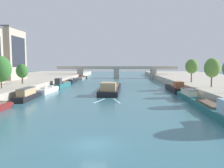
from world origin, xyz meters
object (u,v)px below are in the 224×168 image
(tree_right_distant, at_px, (212,68))
(tree_left_nearest, at_px, (1,69))
(bridge_far, at_px, (116,71))
(tree_left_past_mid, at_px, (22,71))
(moored_boat_right_near, at_px, (175,88))
(barge_midriver, at_px, (111,88))
(moored_boat_left_second, at_px, (27,95))
(moored_boat_left_upstream, at_px, (73,80))
(moored_boat_right_upstream, at_px, (217,109))
(tree_right_far, at_px, (192,66))
(moored_boat_right_gap_after, at_px, (188,94))
(moored_boat_left_gap_after, at_px, (62,84))
(moored_boat_left_far, at_px, (82,78))
(moored_boat_left_midway, at_px, (48,90))

(tree_right_distant, bearing_deg, tree_left_nearest, -173.75)
(tree_left_nearest, xyz_separation_m, bridge_far, (24.03, 69.59, -2.52))
(tree_right_distant, bearing_deg, tree_left_past_mid, 172.08)
(moored_boat_right_near, relative_size, tree_right_distant, 2.21)
(barge_midriver, height_order, bridge_far, bridge_far)
(moored_boat_left_second, relative_size, moored_boat_left_upstream, 0.73)
(moored_boat_right_upstream, bearing_deg, tree_right_far, 79.35)
(moored_boat_right_near, xyz_separation_m, tree_right_far, (5.79, 4.25, 5.91))
(moored_boat_left_second, relative_size, moored_boat_right_gap_after, 0.97)
(barge_midriver, bearing_deg, moored_boat_right_near, 6.50)
(moored_boat_left_upstream, bearing_deg, bridge_far, 55.89)
(moored_boat_right_near, bearing_deg, moored_boat_left_second, -155.04)
(moored_boat_left_gap_after, height_order, tree_left_nearest, tree_left_nearest)
(barge_midriver, distance_m, tree_right_far, 25.22)
(moored_boat_right_near, height_order, tree_left_nearest, tree_left_nearest)
(moored_boat_left_second, height_order, moored_boat_left_gap_after, moored_boat_left_gap_after)
(moored_boat_right_upstream, xyz_separation_m, tree_left_nearest, (-41.26, 14.06, 5.65))
(moored_boat_left_far, bearing_deg, moored_boat_right_near, -54.12)
(moored_boat_right_gap_after, distance_m, tree_left_past_mid, 43.63)
(tree_right_distant, bearing_deg, bridge_far, 110.41)
(moored_boat_left_midway, bearing_deg, tree_left_past_mid, 169.76)
(moored_boat_right_near, distance_m, tree_right_distant, 12.61)
(moored_boat_left_second, bearing_deg, moored_boat_left_gap_after, 89.42)
(moored_boat_left_gap_after, height_order, moored_boat_left_far, moored_boat_left_gap_after)
(moored_boat_left_gap_after, bearing_deg, moored_boat_left_midway, -89.77)
(tree_right_far, bearing_deg, barge_midriver, -165.13)
(moored_boat_right_near, distance_m, tree_left_nearest, 44.45)
(moored_boat_left_gap_after, bearing_deg, moored_boat_left_upstream, 91.73)
(moored_boat_left_far, relative_size, tree_left_past_mid, 3.05)
(moored_boat_right_near, bearing_deg, bridge_far, 107.73)
(moored_boat_left_upstream, height_order, moored_boat_right_near, moored_boat_right_near)
(tree_left_past_mid, relative_size, tree_right_far, 0.80)
(moored_boat_right_upstream, bearing_deg, moored_boat_left_upstream, 121.29)
(moored_boat_left_midway, xyz_separation_m, moored_boat_right_gap_after, (34.40, -9.49, 0.31))
(barge_midriver, relative_size, tree_right_far, 3.58)
(moored_boat_left_midway, height_order, tree_right_far, tree_right_far)
(moored_boat_left_midway, xyz_separation_m, moored_boat_left_far, (-0.01, 51.88, -0.09))
(moored_boat_right_gap_after, distance_m, moored_boat_right_near, 13.37)
(tree_right_distant, relative_size, bridge_far, 0.11)
(moored_boat_left_upstream, height_order, tree_right_distant, tree_right_distant)
(moored_boat_left_midway, distance_m, moored_boat_left_upstream, 32.80)
(barge_midriver, height_order, tree_left_past_mid, tree_left_past_mid)
(moored_boat_left_far, distance_m, bridge_far, 18.84)
(moored_boat_left_second, height_order, tree_right_far, tree_right_far)
(moored_boat_left_gap_after, relative_size, tree_left_past_mid, 2.56)
(moored_boat_right_near, relative_size, tree_left_nearest, 2.08)
(moored_boat_left_gap_after, height_order, tree_right_far, tree_right_far)
(tree_right_far, bearing_deg, moored_boat_right_gap_after, -109.09)
(moored_boat_left_midway, relative_size, moored_boat_right_near, 0.77)
(moored_boat_right_near, bearing_deg, moored_boat_left_gap_after, 163.12)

